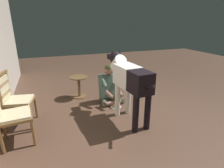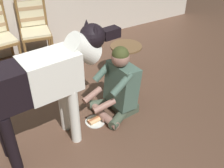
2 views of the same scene
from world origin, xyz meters
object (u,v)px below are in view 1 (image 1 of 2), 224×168
round_side_table (79,85)px  person_sitting_on_floor (109,87)px  dining_chair_left_of_pair (8,112)px  large_dog (129,78)px  dining_chair_right_of_pair (13,97)px  hot_dog_on_plate (116,106)px

round_side_table → person_sitting_on_floor: bearing=-130.1°
dining_chair_left_of_pair → large_dog: 2.01m
dining_chair_right_of_pair → person_sitting_on_floor: 1.96m
dining_chair_left_of_pair → round_side_table: dining_chair_left_of_pair is taller
person_sitting_on_floor → large_dog: size_ratio=0.55×
large_dog → hot_dog_on_plate: large_dog is taller
large_dog → hot_dog_on_plate: size_ratio=6.75×
dining_chair_left_of_pair → dining_chair_right_of_pair: size_ratio=1.00×
large_dog → dining_chair_left_of_pair: bearing=92.7°
person_sitting_on_floor → hot_dog_on_plate: (-0.34, -0.03, -0.34)m
dining_chair_right_of_pair → round_side_table: 1.59m
dining_chair_left_of_pair → round_side_table: 1.97m
large_dog → round_side_table: size_ratio=3.06×
person_sitting_on_floor → large_dog: large_dog is taller
dining_chair_right_of_pair → hot_dog_on_plate: size_ratio=4.14×
dining_chair_right_of_pair → round_side_table: size_ratio=1.88×
person_sitting_on_floor → round_side_table: bearing=49.9°
large_dog → person_sitting_on_floor: bearing=5.0°
dining_chair_right_of_pair → hot_dog_on_plate: (0.03, -1.94, -0.52)m
hot_dog_on_plate → person_sitting_on_floor: bearing=5.0°
dining_chair_left_of_pair → hot_dog_on_plate: (0.61, -1.94, -0.52)m
person_sitting_on_floor → hot_dog_on_plate: 0.48m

